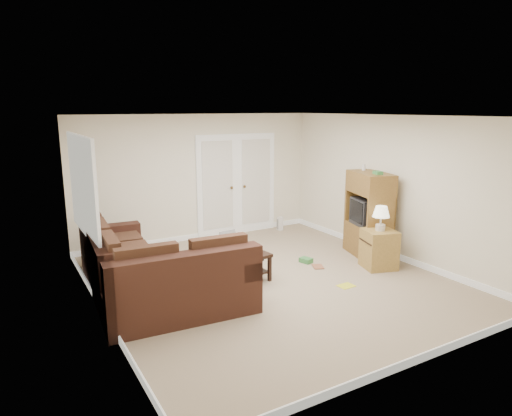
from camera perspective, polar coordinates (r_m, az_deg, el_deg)
floor at (r=7.12m, az=1.83°, el=-9.12°), size 5.50×5.50×0.00m
ceiling at (r=6.63m, az=1.98°, el=11.41°), size 5.00×5.50×0.02m
wall_left at (r=5.87m, az=-19.30°, el=-1.75°), size 0.02×5.50×2.50m
wall_right at (r=8.34m, az=16.67°, el=2.48°), size 0.02×5.50×2.50m
wall_back at (r=9.18m, az=-7.22°, el=3.78°), size 5.00×0.02×2.50m
wall_front at (r=4.73m, az=19.84°, el=-5.12°), size 5.00×0.02×2.50m
baseboards at (r=7.11m, az=1.84°, el=-8.75°), size 5.00×5.50×0.10m
french_doors at (r=9.54m, az=-2.39°, el=2.88°), size 1.80×0.05×2.13m
window_left at (r=6.79m, az=-20.81°, el=2.57°), size 0.05×1.92×1.42m
sectional_sofa at (r=6.61m, az=-13.68°, el=-7.92°), size 2.04×3.09×0.91m
coffee_table at (r=7.31m, az=-2.20°, el=-6.57°), size 0.66×1.12×0.73m
tv_armoire at (r=8.38m, az=13.90°, el=-0.72°), size 0.76×1.05×1.62m
side_cabinet at (r=7.85m, az=15.14°, el=-4.59°), size 0.62×0.62×1.05m
space_heater at (r=9.95m, az=3.01°, el=-1.96°), size 0.13×0.11×0.29m
floor_magazine at (r=7.07m, az=11.20°, el=-9.52°), size 0.26×0.21×0.01m
floor_greenbox at (r=7.97m, az=6.26°, el=-6.51°), size 0.20×0.24×0.08m
floor_book at (r=7.76m, az=7.13°, el=-7.31°), size 0.25×0.28×0.02m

